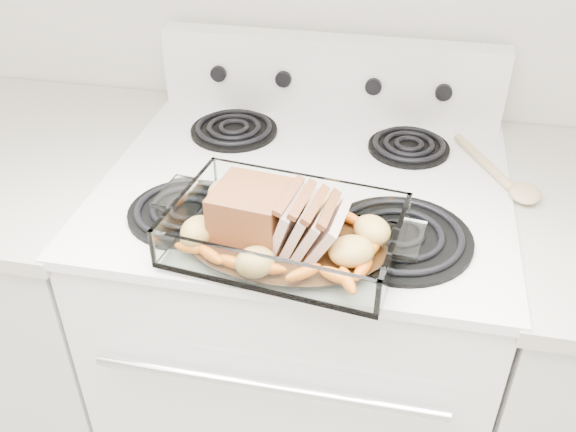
% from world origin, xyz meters
% --- Properties ---
extents(electric_range, '(0.78, 0.70, 1.12)m').
position_xyz_m(electric_range, '(0.00, 1.66, 0.48)').
color(electric_range, white).
rests_on(electric_range, ground).
extents(counter_left, '(0.58, 0.68, 0.93)m').
position_xyz_m(counter_left, '(-0.67, 1.66, 0.47)').
color(counter_left, silver).
rests_on(counter_left, ground).
extents(baking_dish, '(0.37, 0.24, 0.07)m').
position_xyz_m(baking_dish, '(0.01, 1.43, 0.96)').
color(baking_dish, white).
rests_on(baking_dish, electric_range).
extents(pork_roast, '(0.21, 0.11, 0.09)m').
position_xyz_m(pork_roast, '(-0.02, 1.43, 1.00)').
color(pork_roast, brown).
rests_on(pork_roast, baking_dish).
extents(roast_vegetables, '(0.38, 0.21, 0.05)m').
position_xyz_m(roast_vegetables, '(0.00, 1.47, 0.97)').
color(roast_vegetables, orange).
rests_on(roast_vegetables, baking_dish).
extents(wooden_spoon, '(0.16, 0.24, 0.02)m').
position_xyz_m(wooden_spoon, '(0.38, 1.72, 0.94)').
color(wooden_spoon, tan).
rests_on(wooden_spoon, electric_range).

